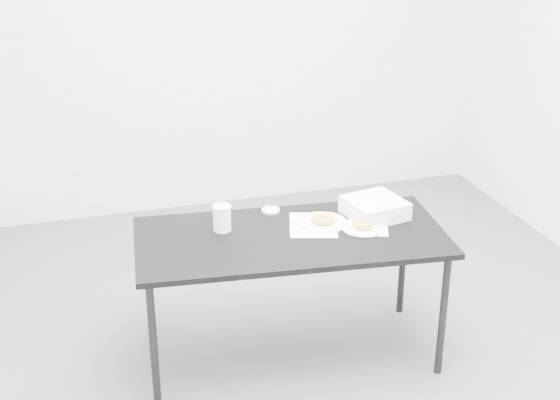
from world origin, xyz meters
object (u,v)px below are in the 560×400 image
object	(u,v)px
table	(291,244)
donut_far	(323,218)
coffee_cup	(222,218)
pen	(321,216)
scorecard	(313,225)
bakery_box	(375,208)
donut_near	(363,224)
plate_near	(363,227)
plate_far	(323,223)

from	to	relation	value
table	donut_far	world-z (taller)	donut_far
table	coffee_cup	bearing A→B (deg)	160.22
pen	scorecard	bearing A→B (deg)	-159.02
donut_far	bakery_box	world-z (taller)	bakery_box
donut_near	donut_far	bearing A→B (deg)	145.39
donut_far	coffee_cup	bearing A→B (deg)	172.49
plate_near	coffee_cup	xyz separation A→B (m)	(-0.66, 0.18, 0.06)
scorecard	plate_near	world-z (taller)	plate_near
table	scorecard	bearing A→B (deg)	34.17
table	donut_far	distance (m)	0.22
coffee_cup	scorecard	bearing A→B (deg)	-9.31
pen	plate_far	distance (m)	0.07
coffee_cup	plate_far	bearing A→B (deg)	-7.51
coffee_cup	bakery_box	world-z (taller)	coffee_cup
table	pen	bearing A→B (deg)	41.53
plate_near	donut_near	distance (m)	0.02
table	bakery_box	size ratio (longest dim) A/B	5.79
table	scorecard	xyz separation A→B (m)	(0.14, 0.07, 0.05)
bakery_box	donut_near	bearing A→B (deg)	-143.19
donut_far	bakery_box	distance (m)	0.28
plate_near	plate_far	world-z (taller)	plate_near
plate_near	donut_far	world-z (taller)	donut_far
pen	coffee_cup	xyz separation A→B (m)	(-0.51, -0.00, 0.06)
donut_near	bakery_box	distance (m)	0.17
pen	plate_near	bearing A→B (deg)	-75.92
pen	coffee_cup	world-z (taller)	coffee_cup
table	pen	xyz separation A→B (m)	(0.21, 0.15, 0.06)
pen	donut_near	world-z (taller)	donut_near
plate_near	bakery_box	distance (m)	0.17
table	donut_near	size ratio (longest dim) A/B	15.17
donut_near	coffee_cup	size ratio (longest dim) A/B	0.78
scorecard	coffee_cup	world-z (taller)	coffee_cup
donut_far	coffee_cup	size ratio (longest dim) A/B	0.88
scorecard	donut_near	xyz separation A→B (m)	(0.22, -0.11, 0.02)
pen	plate_far	bearing A→B (deg)	-127.49
plate_near	scorecard	bearing A→B (deg)	153.98
donut_near	plate_far	xyz separation A→B (m)	(-0.17, 0.12, -0.02)
donut_far	table	bearing A→B (deg)	-157.21
pen	plate_near	xyz separation A→B (m)	(0.15, -0.18, -0.00)
table	plate_far	world-z (taller)	plate_far
table	plate_far	xyz separation A→B (m)	(0.19, 0.08, 0.05)
donut_near	coffee_cup	bearing A→B (deg)	164.77
table	pen	world-z (taller)	pen
table	pen	distance (m)	0.26
donut_far	pen	bearing A→B (deg)	78.68
coffee_cup	donut_near	bearing A→B (deg)	-15.23
plate_far	coffee_cup	distance (m)	0.51
pen	donut_far	distance (m)	0.07
table	plate_near	distance (m)	0.37
table	plate_near	size ratio (longest dim) A/B	7.12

